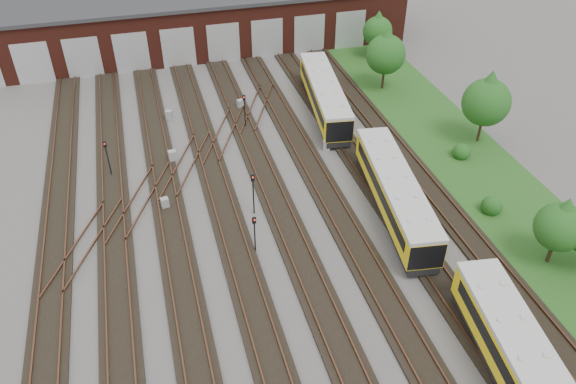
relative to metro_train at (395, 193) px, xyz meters
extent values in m
plane|color=#4A4744|center=(-10.00, -3.66, -1.81)|extent=(120.00, 120.00, 0.00)
cube|color=black|center=(-24.00, -3.66, -1.72)|extent=(2.40, 70.00, 0.18)
cube|color=#543321|center=(-24.72, -3.66, -1.55)|extent=(0.10, 70.00, 0.15)
cube|color=#543321|center=(-23.28, -3.66, -1.55)|extent=(0.10, 70.00, 0.15)
cube|color=black|center=(-20.00, -3.66, -1.72)|extent=(2.40, 70.00, 0.18)
cube|color=#543321|center=(-20.72, -3.66, -1.55)|extent=(0.10, 70.00, 0.15)
cube|color=#543321|center=(-19.28, -3.66, -1.55)|extent=(0.10, 70.00, 0.15)
cube|color=black|center=(-16.00, -3.66, -1.72)|extent=(2.40, 70.00, 0.18)
cube|color=#543321|center=(-16.72, -3.66, -1.55)|extent=(0.10, 70.00, 0.15)
cube|color=#543321|center=(-15.28, -3.66, -1.55)|extent=(0.10, 70.00, 0.15)
cube|color=black|center=(-12.00, -3.66, -1.72)|extent=(2.40, 70.00, 0.18)
cube|color=#543321|center=(-12.72, -3.66, -1.55)|extent=(0.10, 70.00, 0.15)
cube|color=#543321|center=(-11.28, -3.66, -1.55)|extent=(0.10, 70.00, 0.15)
cube|color=black|center=(-8.00, -3.66, -1.72)|extent=(2.40, 70.00, 0.18)
cube|color=#543321|center=(-8.72, -3.66, -1.55)|extent=(0.10, 70.00, 0.15)
cube|color=#543321|center=(-7.28, -3.66, -1.55)|extent=(0.10, 70.00, 0.15)
cube|color=black|center=(-4.00, -3.66, -1.72)|extent=(2.40, 70.00, 0.18)
cube|color=#543321|center=(-4.72, -3.66, -1.55)|extent=(0.10, 70.00, 0.15)
cube|color=#543321|center=(-3.28, -3.66, -1.55)|extent=(0.10, 70.00, 0.15)
cube|color=black|center=(0.00, -3.66, -1.72)|extent=(2.40, 70.00, 0.18)
cube|color=#543321|center=(-0.72, -3.66, -1.55)|extent=(0.10, 70.00, 0.15)
cube|color=#543321|center=(0.72, -3.66, -1.55)|extent=(0.10, 70.00, 0.15)
cube|color=black|center=(4.00, -3.66, -1.72)|extent=(2.40, 70.00, 0.18)
cube|color=#543321|center=(3.28, -3.66, -1.55)|extent=(0.10, 70.00, 0.15)
cube|color=#543321|center=(4.72, -3.66, -1.55)|extent=(0.10, 70.00, 0.15)
cube|color=#543321|center=(-18.00, 6.34, -1.55)|extent=(5.40, 9.62, 0.15)
cube|color=#543321|center=(-14.00, 10.34, -1.55)|extent=(5.40, 9.62, 0.15)
cube|color=#543321|center=(-10.00, 14.34, -1.55)|extent=(5.40, 9.62, 0.15)
cube|color=#543321|center=(-22.00, 2.34, -1.55)|extent=(5.40, 9.62, 0.15)
cube|color=#543321|center=(-6.00, 18.34, -1.55)|extent=(5.40, 9.62, 0.15)
cube|color=#4F1C13|center=(-10.00, 36.34, 1.19)|extent=(50.00, 12.00, 6.00)
cube|color=#AEB0B3|center=(-27.00, 30.32, 0.39)|extent=(3.60, 0.12, 4.40)
cube|color=#AEB0B3|center=(-22.00, 30.32, 0.39)|extent=(3.60, 0.12, 4.40)
cube|color=#AEB0B3|center=(-17.00, 30.32, 0.39)|extent=(3.60, 0.12, 4.40)
cube|color=#AEB0B3|center=(-12.00, 30.32, 0.39)|extent=(3.60, 0.12, 4.40)
cube|color=#AEB0B3|center=(-7.00, 30.32, 0.39)|extent=(3.60, 0.12, 4.40)
cube|color=#AEB0B3|center=(-2.00, 30.32, 0.39)|extent=(3.60, 0.12, 4.40)
cube|color=#AEB0B3|center=(3.00, 30.32, 0.39)|extent=(3.60, 0.12, 4.40)
cube|color=#AEB0B3|center=(8.00, 30.32, 0.39)|extent=(3.60, 0.12, 4.40)
cube|color=#1E4A18|center=(9.00, 6.34, -1.78)|extent=(8.00, 55.00, 0.05)
cube|color=yellow|center=(0.00, -16.00, 0.10)|extent=(4.34, 14.16, 2.05)
cube|color=silver|center=(0.00, -16.00, 1.27)|extent=(4.43, 14.17, 0.28)
cube|color=black|center=(-1.22, -15.83, 0.34)|extent=(1.76, 12.17, 0.79)
cube|color=black|center=(1.22, -16.17, 0.34)|extent=(1.76, 12.17, 0.79)
cube|color=black|center=(0.00, 0.00, -1.20)|extent=(4.06, 14.12, 0.56)
cube|color=yellow|center=(0.00, 0.00, 0.10)|extent=(4.34, 14.16, 2.05)
cube|color=silver|center=(0.00, 0.00, 1.27)|extent=(4.43, 14.17, 0.28)
cube|color=black|center=(-1.22, 0.17, 0.34)|extent=(1.76, 12.17, 0.79)
cube|color=black|center=(1.22, -0.17, 0.34)|extent=(1.76, 12.17, 0.79)
cube|color=black|center=(0.00, 16.00, -1.20)|extent=(4.06, 14.12, 0.56)
cube|color=yellow|center=(0.00, 16.00, 0.10)|extent=(4.34, 14.16, 2.05)
cube|color=silver|center=(0.00, 16.00, 1.27)|extent=(4.43, 14.17, 0.28)
cube|color=black|center=(-1.22, 16.17, 0.34)|extent=(1.76, 12.17, 0.79)
cube|color=black|center=(1.22, 15.83, 0.34)|extent=(1.76, 12.17, 0.79)
cylinder|color=black|center=(-20.01, 10.55, -0.42)|extent=(0.10, 0.10, 2.76)
cube|color=black|center=(-20.01, 10.55, 1.20)|extent=(0.25, 0.16, 0.49)
sphere|color=red|center=(-20.01, 10.45, 1.30)|extent=(0.12, 0.12, 0.12)
cylinder|color=black|center=(-9.94, 2.69, -0.32)|extent=(0.10, 0.10, 2.97)
cube|color=black|center=(-9.94, 2.69, 1.42)|extent=(0.27, 0.17, 0.52)
sphere|color=red|center=(-9.94, 2.59, 1.53)|extent=(0.12, 0.12, 0.12)
cylinder|color=black|center=(-7.86, 15.29, -0.42)|extent=(0.10, 0.10, 2.77)
cube|color=black|center=(-7.86, 15.29, 1.21)|extent=(0.28, 0.21, 0.50)
sphere|color=red|center=(-7.86, 15.19, 1.31)|extent=(0.12, 0.12, 0.12)
cylinder|color=black|center=(-10.78, -1.38, -0.55)|extent=(0.10, 0.10, 2.51)
cube|color=black|center=(-10.78, -1.38, 0.94)|extent=(0.27, 0.20, 0.48)
sphere|color=red|center=(-10.78, -1.48, 1.04)|extent=(0.12, 0.12, 0.12)
cube|color=#979A9C|center=(-16.22, 5.09, -1.34)|extent=(0.62, 0.54, 0.93)
cube|color=#979A9C|center=(-14.48, 18.53, -1.31)|extent=(0.75, 0.70, 0.99)
cube|color=#979A9C|center=(-14.96, 11.32, -1.28)|extent=(0.69, 0.59, 1.05)
cube|color=#979A9C|center=(-1.96, 9.51, -1.34)|extent=(0.64, 0.57, 0.94)
cube|color=#979A9C|center=(-7.57, 18.96, -1.34)|extent=(0.68, 0.61, 0.93)
cylinder|color=#312216|center=(7.50, 19.25, -0.79)|extent=(0.24, 0.24, 2.04)
sphere|color=#1C4914|center=(7.50, 19.25, 1.93)|extent=(3.97, 3.97, 3.97)
cone|color=#1C4914|center=(7.50, 19.25, 3.35)|extent=(3.40, 3.40, 2.83)
cylinder|color=#312216|center=(9.87, 26.78, -0.96)|extent=(0.26, 0.26, 1.70)
sphere|color=#1C4914|center=(9.87, 26.78, 1.31)|extent=(3.30, 3.30, 3.30)
cone|color=#1C4914|center=(9.87, 26.78, 2.49)|extent=(2.83, 2.83, 2.36)
cylinder|color=#312216|center=(11.47, 7.28, -0.75)|extent=(0.24, 0.24, 2.11)
sphere|color=#1C4914|center=(11.47, 7.28, 2.06)|extent=(4.10, 4.10, 4.10)
cone|color=#1C4914|center=(11.47, 7.28, 3.52)|extent=(3.51, 3.51, 2.93)
cylinder|color=#312216|center=(7.81, -7.66, -0.98)|extent=(0.26, 0.26, 1.66)
sphere|color=#1C4914|center=(7.81, -7.66, 1.23)|extent=(3.22, 3.22, 3.22)
cone|color=#1C4914|center=(7.81, -7.66, 2.38)|extent=(2.76, 2.76, 2.30)
sphere|color=#1C4914|center=(7.09, -1.90, -1.03)|extent=(1.55, 1.55, 1.55)
sphere|color=#1C4914|center=(8.72, 5.37, -1.06)|extent=(1.49, 1.49, 1.49)
sphere|color=#1C4914|center=(11.14, 24.89, -0.91)|extent=(1.80, 1.80, 1.80)
camera|label=1|loc=(-16.32, -29.27, 24.43)|focal=35.00mm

